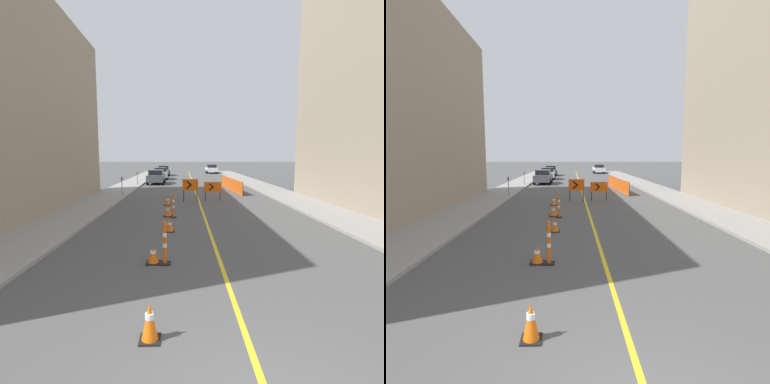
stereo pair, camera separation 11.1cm
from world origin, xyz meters
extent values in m
cube|color=gold|center=(0.00, 28.14, 0.00)|extent=(0.12, 56.27, 0.01)
cube|color=gray|center=(-6.91, 28.14, 0.06)|extent=(2.86, 56.27, 0.13)
cube|color=gray|center=(6.91, 28.14, 0.06)|extent=(2.86, 56.27, 0.13)
cube|color=black|center=(-1.69, 1.98, 0.01)|extent=(0.36, 0.36, 0.03)
cone|color=orange|center=(-1.69, 1.98, 0.36)|extent=(0.29, 0.29, 0.67)
cylinder|color=white|center=(-1.69, 1.98, 0.44)|extent=(0.15, 0.15, 0.11)
cube|color=black|center=(-2.00, 5.74, 0.01)|extent=(0.42, 0.42, 0.03)
cone|color=orange|center=(-2.00, 5.74, 0.27)|extent=(0.34, 0.34, 0.49)
cylinder|color=white|center=(-2.00, 5.74, 0.33)|extent=(0.18, 0.18, 0.08)
cube|color=black|center=(-1.68, 9.46, 0.01)|extent=(0.41, 0.41, 0.03)
cone|color=orange|center=(-1.68, 9.46, 0.27)|extent=(0.33, 0.33, 0.48)
cylinder|color=white|center=(-1.68, 9.46, 0.33)|extent=(0.17, 0.17, 0.08)
cube|color=black|center=(-1.93, 12.68, 0.01)|extent=(0.46, 0.46, 0.03)
cone|color=orange|center=(-1.93, 12.68, 0.29)|extent=(0.36, 0.36, 0.53)
cylinder|color=white|center=(-1.93, 12.68, 0.36)|extent=(0.19, 0.19, 0.08)
cube|color=black|center=(-2.12, 16.29, 0.01)|extent=(0.43, 0.43, 0.03)
cone|color=orange|center=(-2.12, 16.29, 0.28)|extent=(0.35, 0.35, 0.50)
cylinder|color=white|center=(-2.12, 16.29, 0.34)|extent=(0.18, 0.18, 0.08)
cube|color=black|center=(-1.65, 5.67, 0.02)|extent=(0.34, 0.34, 0.04)
cylinder|color=#EF560C|center=(-1.65, 5.67, 0.62)|extent=(0.11, 0.11, 1.18)
cylinder|color=white|center=(-1.65, 5.67, 0.57)|extent=(0.12, 0.12, 0.12)
cylinder|color=white|center=(-1.65, 5.67, 0.88)|extent=(0.12, 0.12, 0.12)
sphere|color=#EF560C|center=(-1.65, 5.67, 1.24)|extent=(0.12, 0.12, 0.12)
cube|color=black|center=(-1.61, 12.31, 0.02)|extent=(0.30, 0.30, 0.04)
cylinder|color=#EF560C|center=(-1.61, 12.31, 0.62)|extent=(0.09, 0.09, 1.16)
cylinder|color=white|center=(-1.61, 12.31, 0.56)|extent=(0.10, 0.10, 0.12)
cylinder|color=white|center=(-1.61, 12.31, 0.87)|extent=(0.10, 0.10, 0.12)
sphere|color=#EF560C|center=(-1.61, 12.31, 1.22)|extent=(0.10, 0.10, 0.10)
cube|color=#EF560C|center=(-0.61, 17.53, 1.19)|extent=(1.09, 0.08, 0.78)
cube|color=black|center=(-0.70, 17.49, 1.29)|extent=(0.37, 0.03, 0.37)
cube|color=black|center=(-0.70, 17.49, 1.08)|extent=(0.37, 0.03, 0.37)
cylinder|color=black|center=(-1.07, 17.53, 0.40)|extent=(0.06, 0.06, 0.80)
cylinder|color=black|center=(-0.15, 17.53, 0.40)|extent=(0.06, 0.06, 0.80)
cube|color=#EF560C|center=(0.99, 18.11, 0.98)|extent=(1.23, 0.12, 0.70)
cube|color=black|center=(0.90, 18.07, 1.08)|extent=(0.34, 0.04, 0.34)
cube|color=black|center=(0.90, 18.07, 0.88)|extent=(0.34, 0.04, 0.34)
cylinder|color=black|center=(0.47, 18.11, 0.32)|extent=(0.06, 0.06, 0.63)
cylinder|color=black|center=(1.51, 18.11, 0.32)|extent=(0.06, 0.06, 0.63)
cube|color=#EF560C|center=(3.32, 24.70, 0.55)|extent=(0.54, 8.83, 1.10)
cylinder|color=#262626|center=(3.58, 20.29, 0.55)|extent=(0.05, 0.05, 1.10)
cylinder|color=#262626|center=(3.07, 29.12, 0.55)|extent=(0.05, 0.05, 1.10)
cube|color=#474C51|center=(-4.13, 31.03, 0.68)|extent=(1.87, 4.33, 0.72)
cube|color=black|center=(-4.13, 30.81, 1.31)|extent=(1.56, 1.96, 0.55)
cylinder|color=black|center=(-4.98, 32.36, 0.32)|extent=(0.23, 0.64, 0.64)
cylinder|color=black|center=(-3.27, 32.36, 0.32)|extent=(0.23, 0.64, 0.64)
cylinder|color=black|center=(-4.98, 29.69, 0.32)|extent=(0.23, 0.64, 0.64)
cylinder|color=black|center=(-3.27, 29.69, 0.32)|extent=(0.23, 0.64, 0.64)
cube|color=#B7B7BC|center=(-4.11, 37.45, 0.68)|extent=(2.01, 4.39, 0.72)
cube|color=black|center=(-4.11, 37.24, 1.31)|extent=(1.63, 2.01, 0.55)
cylinder|color=black|center=(-4.96, 38.79, 0.32)|extent=(0.25, 0.65, 0.64)
cylinder|color=black|center=(-3.25, 38.79, 0.32)|extent=(0.25, 0.65, 0.64)
cylinder|color=black|center=(-4.96, 36.12, 0.32)|extent=(0.25, 0.65, 0.64)
cylinder|color=black|center=(-3.25, 36.12, 0.32)|extent=(0.25, 0.65, 0.64)
cube|color=#474C51|center=(-4.21, 45.20, 0.68)|extent=(2.04, 4.39, 0.72)
cube|color=black|center=(-4.21, 44.98, 1.31)|extent=(1.64, 2.02, 0.55)
cylinder|color=black|center=(-5.07, 46.53, 0.32)|extent=(0.26, 0.65, 0.64)
cylinder|color=black|center=(-3.36, 46.53, 0.32)|extent=(0.26, 0.65, 0.64)
cylinder|color=black|center=(-5.07, 43.86, 0.32)|extent=(0.26, 0.65, 0.64)
cylinder|color=black|center=(-3.36, 43.86, 0.32)|extent=(0.26, 0.65, 0.64)
cube|color=silver|center=(4.02, 51.13, 0.68)|extent=(1.99, 4.38, 0.72)
cube|color=black|center=(4.02, 50.91, 1.31)|extent=(1.62, 2.00, 0.55)
cylinder|color=black|center=(3.17, 52.46, 0.32)|extent=(0.25, 0.65, 0.64)
cylinder|color=black|center=(4.88, 52.46, 0.32)|extent=(0.25, 0.65, 0.64)
cylinder|color=black|center=(3.17, 49.80, 0.32)|extent=(0.25, 0.65, 0.64)
cylinder|color=black|center=(4.88, 49.80, 0.32)|extent=(0.25, 0.65, 0.64)
cylinder|color=#4C4C51|center=(-5.83, 20.26, 0.71)|extent=(0.05, 0.05, 1.16)
cube|color=#565B60|center=(-5.83, 20.26, 1.40)|extent=(0.12, 0.10, 0.22)
sphere|color=#565B60|center=(-5.83, 20.26, 1.51)|extent=(0.11, 0.11, 0.11)
cylinder|color=#4C4C51|center=(-5.83, 28.11, 0.69)|extent=(0.05, 0.05, 1.13)
cube|color=#565B60|center=(-5.83, 28.11, 1.37)|extent=(0.12, 0.10, 0.22)
sphere|color=#565B60|center=(-5.83, 28.11, 1.48)|extent=(0.11, 0.11, 0.11)
camera|label=1|loc=(-1.11, -2.87, 3.18)|focal=28.00mm
camera|label=2|loc=(-1.00, -2.88, 3.18)|focal=28.00mm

